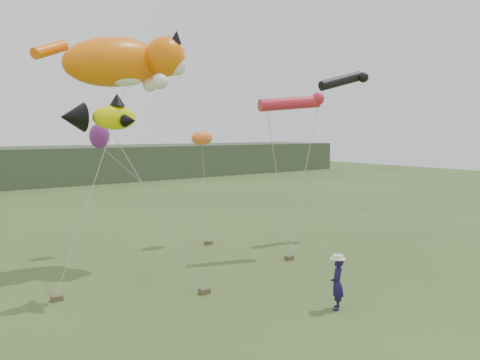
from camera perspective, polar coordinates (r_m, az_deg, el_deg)
name	(u,v)px	position (r m, az deg, el deg)	size (l,w,h in m)	color
ground	(288,311)	(15.54, 5.87, -15.64)	(120.00, 120.00, 0.00)	#385123
festival_attendant	(337,284)	(15.67, 11.77, -12.25)	(0.62, 0.41, 1.70)	#181142
sandbag_anchors	(160,281)	(18.26, -9.74, -12.08)	(14.66, 6.50, 0.18)	brown
cat_kite	(127,62)	(20.72, -13.65, 13.84)	(5.96, 3.18, 2.63)	orange
fish_kite	(99,117)	(16.50, -16.78, 7.41)	(2.49, 1.71, 1.31)	#E3E700
tube_kites	(320,91)	(23.69, 9.73, 10.59)	(7.75, 2.26, 2.40)	black
misc_kites	(147,137)	(23.13, -11.27, 5.16)	(5.90, 1.95, 1.17)	orange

